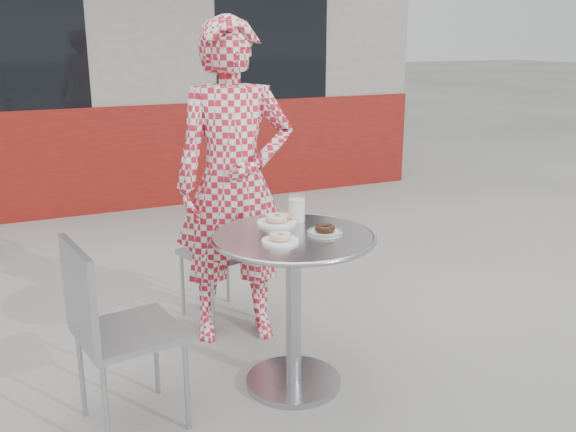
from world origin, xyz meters
name	(u,v)px	position (x,y,z in m)	size (l,w,h in m)	color
ground	(303,385)	(0.00, 0.00, 0.00)	(60.00, 60.00, 0.00)	gray
storefront	(99,48)	(0.00, 5.56, 1.49)	(6.02, 4.55, 3.00)	gray
bistro_table	(294,273)	(-0.04, 0.03, 0.58)	(0.76, 0.76, 0.77)	#BBBBC0
chair_far	(222,279)	(-0.10, 0.90, 0.25)	(0.47, 0.47, 0.80)	#9DA0A4
chair_left	(129,369)	(-0.82, 0.03, 0.26)	(0.46, 0.46, 0.85)	#9DA0A4
seated_person	(234,184)	(-0.09, 0.68, 0.87)	(0.64, 0.42, 1.75)	#B31B2D
plate_far	(277,220)	(-0.04, 0.23, 0.79)	(0.19, 0.19, 0.05)	white
plate_near	(280,239)	(-0.14, -0.04, 0.78)	(0.17, 0.17, 0.04)	white
plate_checker	(325,231)	(0.10, -0.01, 0.78)	(0.16, 0.16, 0.04)	white
milk_cup	(297,209)	(0.07, 0.23, 0.83)	(0.09, 0.09, 0.13)	white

